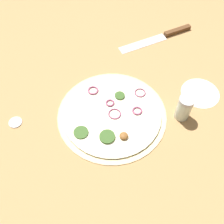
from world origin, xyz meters
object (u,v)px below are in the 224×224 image
Objects in this scene: knife at (166,35)px; loose_cap at (15,122)px; pizza at (112,114)px; spice_jar at (184,108)px.

loose_cap is (-0.65, 0.28, -0.00)m from knife.
spice_jar is (0.11, -0.21, 0.04)m from pizza.
spice_jar is at bearing -62.12° from pizza.
pizza reaches higher than knife.
spice_jar reaches higher than knife.
spice_jar is at bearing -58.36° from loose_cap.
knife is 0.71m from loose_cap.
loose_cap is at bearing 124.35° from pizza.
spice_jar is 2.18× the size of loose_cap.
loose_cap is (-0.29, 0.48, -0.05)m from spice_jar.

